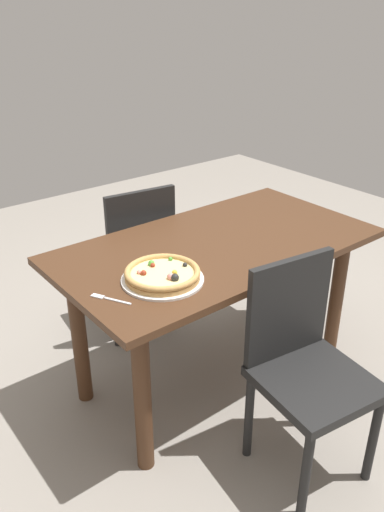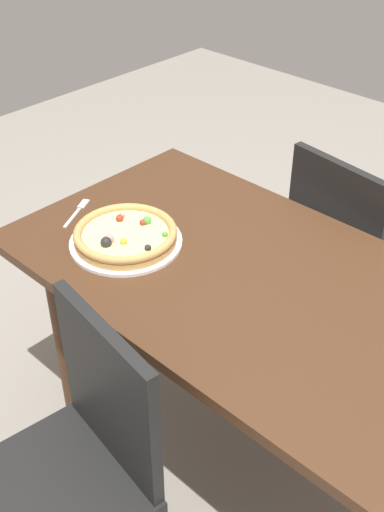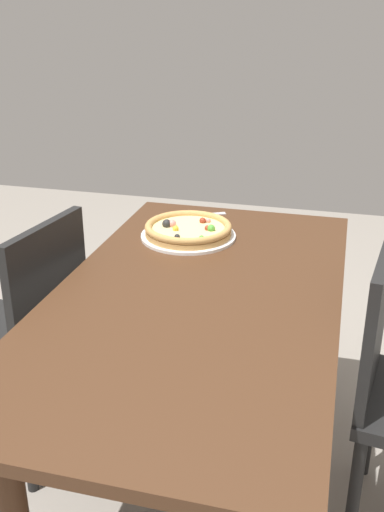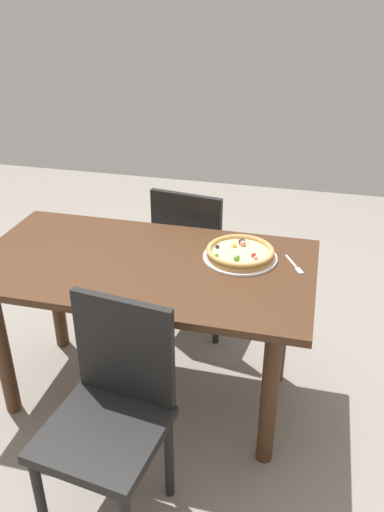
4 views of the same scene
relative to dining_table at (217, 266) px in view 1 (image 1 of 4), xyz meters
name	(u,v)px [view 1 (image 1 of 4)]	position (x,y,z in m)	size (l,w,h in m)	color
ground_plane	(214,374)	(0.00, 0.00, -0.62)	(6.00, 6.00, 0.00)	gray
dining_table	(217,266)	(0.00, 0.00, 0.00)	(1.46, 0.78, 0.74)	#472B19
chair_near	(305,363)	(-0.08, -0.61, -0.14)	(0.45, 0.45, 0.87)	black
chair_far	(134,253)	(-0.07, 0.61, -0.14)	(0.45, 0.45, 0.87)	black
plate	(163,279)	(-0.40, -0.13, 0.12)	(0.32, 0.32, 0.01)	white
pizza	(162,274)	(-0.40, -0.13, 0.15)	(0.30, 0.30, 0.05)	tan
fork	(108,299)	(-0.63, -0.12, 0.12)	(0.09, 0.15, 0.00)	silver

